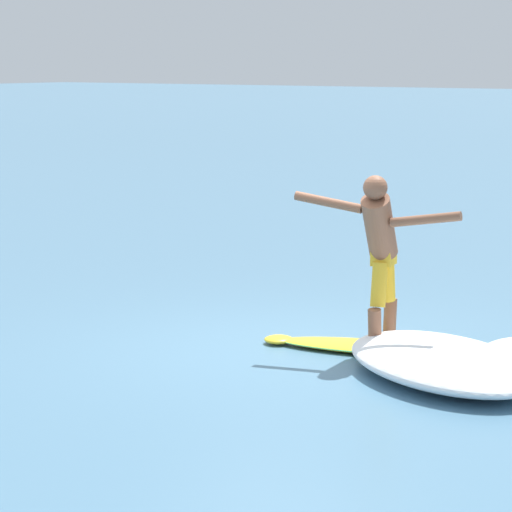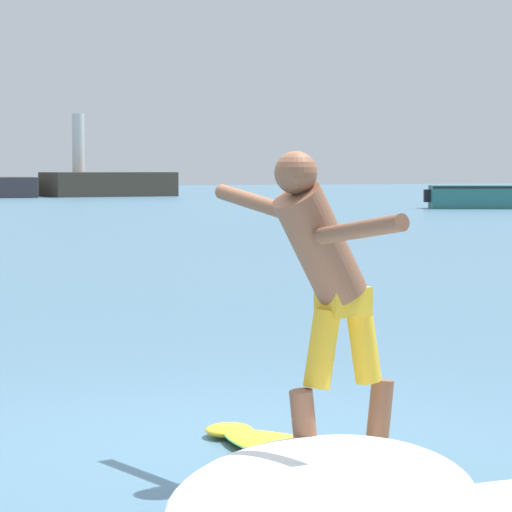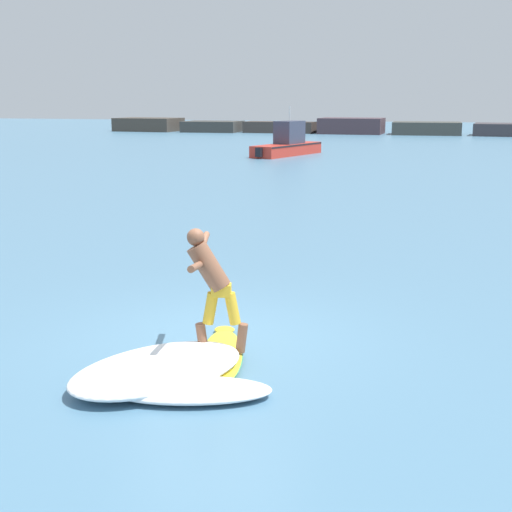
% 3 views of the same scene
% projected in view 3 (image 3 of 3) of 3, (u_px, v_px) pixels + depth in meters
% --- Properties ---
extents(ground_plane, '(200.00, 200.00, 0.00)m').
position_uv_depth(ground_plane, '(215.00, 336.00, 10.55)').
color(ground_plane, teal).
extents(rock_jetty_breakwater, '(50.66, 5.03, 4.76)m').
position_uv_depth(rock_jetty_breakwater, '(358.00, 127.00, 70.33)').
color(rock_jetty_breakwater, '#423B33').
rests_on(rock_jetty_breakwater, ground).
extents(surfboard, '(1.14, 2.32, 0.23)m').
position_uv_depth(surfboard, '(222.00, 354.00, 9.69)').
color(surfboard, yellow).
rests_on(surfboard, ground).
extents(surfer, '(0.87, 1.63, 1.70)m').
position_uv_depth(surfer, '(211.00, 279.00, 9.42)').
color(surfer, brown).
rests_on(surfer, surfboard).
extents(small_boat_offshore, '(3.31, 7.24, 2.97)m').
position_uv_depth(small_boat_offshore, '(289.00, 144.00, 43.95)').
color(small_boat_offshore, red).
rests_on(small_boat_offshore, ground).
extents(wave_foam_at_tail, '(2.08, 1.26, 0.19)m').
position_uv_depth(wave_foam_at_tail, '(190.00, 390.00, 8.36)').
color(wave_foam_at_tail, white).
rests_on(wave_foam_at_tail, ground).
extents(wave_foam_at_nose, '(2.50, 2.78, 0.29)m').
position_uv_depth(wave_foam_at_nose, '(158.00, 369.00, 8.88)').
color(wave_foam_at_nose, white).
rests_on(wave_foam_at_nose, ground).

